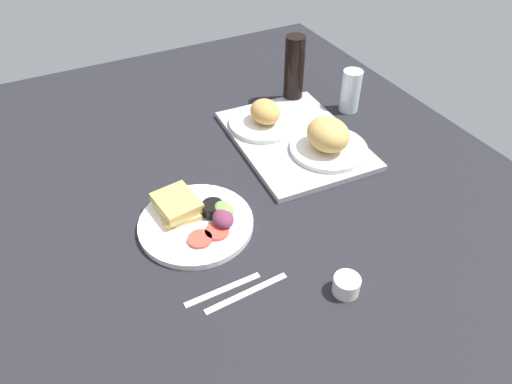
# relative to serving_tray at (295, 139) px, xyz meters

# --- Properties ---
(ground_plane) EXTENTS (1.90, 1.50, 0.03)m
(ground_plane) POSITION_rel_serving_tray_xyz_m (0.17, -0.26, -0.02)
(ground_plane) COLOR black
(serving_tray) EXTENTS (0.47, 0.35, 0.02)m
(serving_tray) POSITION_rel_serving_tray_xyz_m (0.00, 0.00, 0.00)
(serving_tray) COLOR #9EA0A3
(serving_tray) RESTS_ON ground_plane
(bread_plate_near) EXTENTS (0.21, 0.21, 0.08)m
(bread_plate_near) POSITION_rel_serving_tray_xyz_m (-0.10, -0.05, 0.04)
(bread_plate_near) COLOR white
(bread_plate_near) RESTS_ON serving_tray
(bread_plate_far) EXTENTS (0.22, 0.22, 0.10)m
(bread_plate_far) POSITION_rel_serving_tray_xyz_m (0.10, 0.04, 0.05)
(bread_plate_far) COLOR white
(bread_plate_far) RESTS_ON serving_tray
(plate_with_salad) EXTENTS (0.27, 0.27, 0.05)m
(plate_with_salad) POSITION_rel_serving_tray_xyz_m (0.19, -0.38, 0.01)
(plate_with_salad) COLOR white
(plate_with_salad) RESTS_ON ground_plane
(drinking_glass) EXTENTS (0.06, 0.06, 0.14)m
(drinking_glass) POSITION_rel_serving_tray_xyz_m (-0.08, 0.25, 0.06)
(drinking_glass) COLOR silver
(drinking_glass) RESTS_ON ground_plane
(soda_bottle) EXTENTS (0.06, 0.06, 0.22)m
(soda_bottle) POSITION_rel_serving_tray_xyz_m (-0.21, 0.12, 0.10)
(soda_bottle) COLOR black
(soda_bottle) RESTS_ON ground_plane
(espresso_cup) EXTENTS (0.06, 0.06, 0.04)m
(espresso_cup) POSITION_rel_serving_tray_xyz_m (0.51, -0.18, 0.01)
(espresso_cup) COLOR silver
(espresso_cup) RESTS_ON ground_plane
(fork) EXTENTS (0.02, 0.17, 0.01)m
(fork) POSITION_rel_serving_tray_xyz_m (0.39, -0.41, -0.01)
(fork) COLOR #B7B7BC
(fork) RESTS_ON ground_plane
(knife) EXTENTS (0.02, 0.19, 0.01)m
(knife) POSITION_rel_serving_tray_xyz_m (0.42, -0.37, -0.01)
(knife) COLOR #B7B7BC
(knife) RESTS_ON ground_plane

